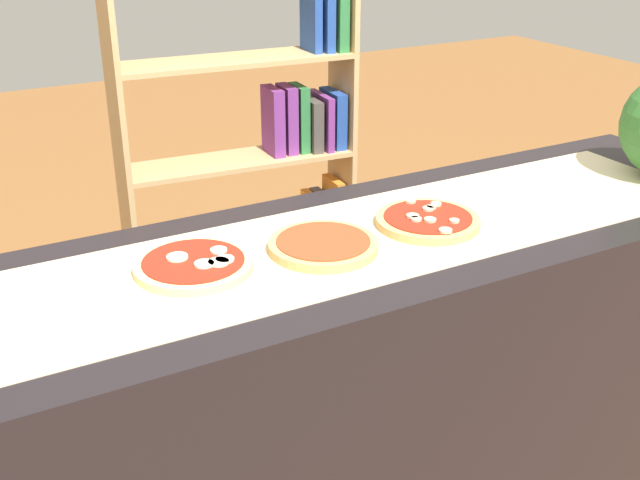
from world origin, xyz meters
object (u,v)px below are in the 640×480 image
(pizza_mozzarella_0, at_px, (194,265))
(bookshelf, at_px, (268,156))
(pizza_mushroom_2, at_px, (428,220))
(pizza_plain_1, at_px, (323,245))

(pizza_mozzarella_0, bearing_deg, bookshelf, 58.51)
(pizza_mozzarella_0, relative_size, pizza_mushroom_2, 1.02)
(pizza_mozzarella_0, height_order, pizza_mushroom_2, pizza_mushroom_2)
(pizza_mozzarella_0, distance_m, pizza_plain_1, 0.29)
(pizza_mozzarella_0, relative_size, pizza_plain_1, 1.03)
(pizza_mozzarella_0, height_order, pizza_plain_1, pizza_mozzarella_0)
(pizza_mushroom_2, height_order, bookshelf, bookshelf)
(pizza_mozzarella_0, bearing_deg, pizza_plain_1, -9.41)
(pizza_plain_1, relative_size, pizza_mushroom_2, 0.99)
(pizza_plain_1, bearing_deg, bookshelf, 70.52)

